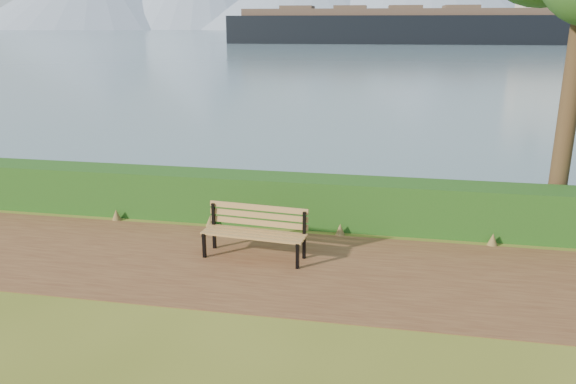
# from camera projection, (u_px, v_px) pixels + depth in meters

# --- Properties ---
(ground) EXTENTS (140.00, 140.00, 0.00)m
(ground) POSITION_uv_depth(u_px,v_px,m) (234.00, 272.00, 9.54)
(ground) COLOR #505E1A
(ground) RESTS_ON ground
(path) EXTENTS (40.00, 3.40, 0.01)m
(path) POSITION_uv_depth(u_px,v_px,m) (239.00, 264.00, 9.82)
(path) COLOR #57311D
(path) RESTS_ON ground
(hedge) EXTENTS (32.00, 0.85, 1.00)m
(hedge) POSITION_uv_depth(u_px,v_px,m) (268.00, 199.00, 11.84)
(hedge) COLOR #144513
(hedge) RESTS_ON ground
(water) EXTENTS (700.00, 510.00, 0.00)m
(water) POSITION_uv_depth(u_px,v_px,m) (393.00, 33.00, 254.13)
(water) COLOR slate
(water) RESTS_ON ground
(bench) EXTENTS (1.90, 0.72, 0.93)m
(bench) POSITION_uv_depth(u_px,v_px,m) (256.00, 228.00, 10.02)
(bench) COLOR black
(bench) RESTS_ON ground
(cargo_ship) EXTENTS (77.98, 15.51, 23.54)m
(cargo_ship) POSITION_uv_depth(u_px,v_px,m) (431.00, 26.00, 114.76)
(cargo_ship) COLOR black
(cargo_ship) RESTS_ON ground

